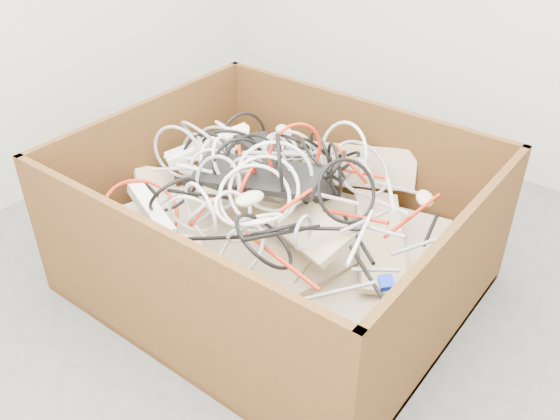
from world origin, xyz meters
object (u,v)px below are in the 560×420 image
Objects in this scene: cardboard_box at (272,250)px; vga_plug at (386,283)px; power_strip_right at (151,209)px; power_strip_left at (208,146)px.

vga_plug is at bearing -14.56° from cardboard_box.
power_strip_right reaches higher than vga_plug.
cardboard_box is at bearing -68.08° from power_strip_left.
cardboard_box is 0.55m from vga_plug.
vga_plug is (0.87, -0.23, -0.04)m from power_strip_left.
power_strip_left reaches higher than power_strip_right.
power_strip_right is 0.78m from vga_plug.
vga_plug is at bearing 30.43° from power_strip_right.
power_strip_left reaches higher than vga_plug.
power_strip_right is at bearing -121.08° from vga_plug.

